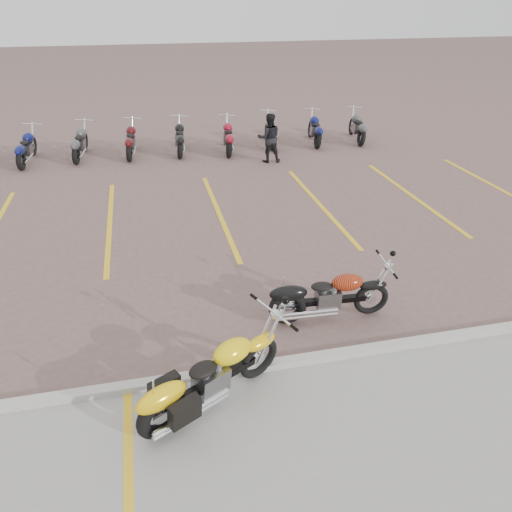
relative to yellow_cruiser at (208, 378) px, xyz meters
The scene contains 7 objects.
ground 2.84m from the yellow_cruiser, 64.38° to the left, with size 100.00×100.00×0.00m, color #745753.
curb 1.39m from the yellow_cruiser, 23.52° to the left, with size 60.00×0.18×0.12m, color #ADAAA3.
parking_stripes 6.66m from the yellow_cruiser, 79.48° to the left, with size 38.00×5.50×0.01m, color gold, non-canonical shape.
yellow_cruiser is the anchor object (origin of this frame).
flame_cruiser 2.74m from the yellow_cruiser, 34.72° to the left, with size 2.11×0.34×0.87m.
person_b 11.03m from the yellow_cruiser, 71.33° to the left, with size 0.76×0.60×1.57m, color black.
bg_bike_row 12.16m from the yellow_cruiser, 94.29° to the left, with size 17.42×2.07×1.10m.
Camera 1 is at (-1.74, -7.61, 5.03)m, focal length 35.00 mm.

